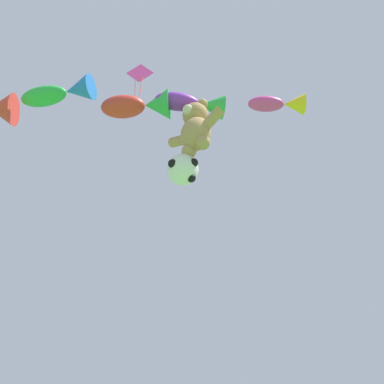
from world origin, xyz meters
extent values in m
ellipsoid|color=tan|center=(-0.08, 3.71, 11.04)|extent=(0.93, 0.79, 1.13)
sphere|color=tan|center=(-0.08, 3.71, 11.88)|extent=(0.78, 0.78, 0.78)
sphere|color=beige|center=(-0.08, 3.38, 11.82)|extent=(0.33, 0.33, 0.33)
sphere|color=tan|center=(-0.36, 3.71, 12.18)|extent=(0.32, 0.32, 0.32)
cylinder|color=tan|center=(-0.76, 3.71, 11.24)|extent=(0.67, 0.30, 0.53)
sphere|color=tan|center=(-0.34, 3.71, 10.50)|extent=(0.42, 0.42, 0.42)
sphere|color=tan|center=(0.20, 3.71, 12.18)|extent=(0.32, 0.32, 0.32)
cylinder|color=tan|center=(0.59, 3.71, 11.24)|extent=(0.67, 0.30, 0.53)
sphere|color=tan|center=(0.17, 3.71, 10.50)|extent=(0.42, 0.42, 0.42)
sphere|color=white|center=(-0.64, 3.79, 10.04)|extent=(0.90, 0.90, 0.90)
sphere|color=black|center=(-0.23, 3.79, 10.04)|extent=(0.25, 0.25, 0.25)
sphere|color=black|center=(-0.73, 4.07, 10.33)|extent=(0.25, 0.25, 0.25)
sphere|color=black|center=(-0.64, 3.39, 9.97)|extent=(0.25, 0.25, 0.25)
sphere|color=black|center=(-0.44, 3.94, 9.71)|extent=(0.25, 0.25, 0.25)
ellipsoid|color=#E53F9E|center=(1.56, 5.10, 12.37)|extent=(1.16, 1.12, 0.43)
cone|color=yellow|center=(2.19, 5.68, 12.37)|extent=(0.88, 0.88, 0.64)
sphere|color=black|center=(1.30, 4.86, 12.48)|extent=(0.11, 0.11, 0.11)
ellipsoid|color=purple|center=(-0.45, 3.29, 12.45)|extent=(1.34, 1.44, 0.51)
cone|color=green|center=(0.23, 4.11, 12.45)|extent=(1.06, 1.06, 0.75)
sphere|color=black|center=(-0.73, 2.95, 12.58)|extent=(0.13, 0.13, 0.13)
ellipsoid|color=red|center=(-1.80, 2.29, 12.38)|extent=(1.55, 1.43, 0.64)
cone|color=green|center=(-0.95, 2.93, 12.38)|extent=(1.17, 1.21, 0.94)
sphere|color=black|center=(-2.14, 2.02, 12.55)|extent=(0.17, 0.17, 0.17)
ellipsoid|color=green|center=(-3.21, 0.42, 12.28)|extent=(1.57, 1.25, 0.54)
cone|color=blue|center=(-2.22, 0.96, 12.28)|extent=(1.08, 1.07, 0.79)
sphere|color=black|center=(-3.61, 0.20, 12.43)|extent=(0.14, 0.14, 0.14)
cone|color=red|center=(-4.46, -0.20, 12.15)|extent=(1.25, 1.25, 1.02)
cube|color=#E53F9E|center=(-2.24, 3.07, 15.54)|extent=(0.80, 0.67, 1.02)
cylinder|color=red|center=(-2.37, 3.07, 14.59)|extent=(0.03, 0.15, 1.23)
cylinder|color=red|center=(-2.11, 3.10, 14.49)|extent=(0.03, 0.08, 1.45)
camera|label=1|loc=(5.22, -2.43, 1.79)|focal=40.00mm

